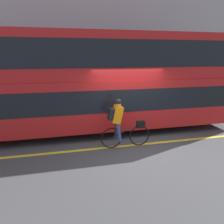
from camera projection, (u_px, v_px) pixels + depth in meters
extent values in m
plane|color=#424244|center=(132.00, 145.00, 7.42)|extent=(80.00, 80.00, 0.00)
cube|color=yellow|center=(133.00, 145.00, 7.38)|extent=(50.00, 0.14, 0.01)
cube|color=gray|center=(103.00, 109.00, 12.13)|extent=(60.00, 2.10, 0.15)
cube|color=#9E9EA3|center=(98.00, 30.00, 12.19)|extent=(60.00, 0.30, 8.64)
cylinder|color=black|center=(172.00, 113.00, 9.47)|extent=(1.03, 0.30, 1.03)
cylinder|color=black|center=(0.00, 125.00, 7.91)|extent=(1.03, 0.30, 1.03)
cube|color=#B21919|center=(94.00, 101.00, 8.52)|extent=(11.08, 2.41, 1.79)
cube|color=black|center=(94.00, 96.00, 8.46)|extent=(10.64, 2.43, 0.79)
cube|color=#B21919|center=(93.00, 56.00, 8.09)|extent=(11.08, 2.31, 1.64)
cube|color=black|center=(93.00, 54.00, 8.07)|extent=(10.64, 2.33, 0.92)
torus|color=black|center=(139.00, 136.00, 7.29)|extent=(0.70, 0.04, 0.70)
torus|color=black|center=(112.00, 138.00, 7.08)|extent=(0.70, 0.04, 0.70)
cylinder|color=black|center=(126.00, 130.00, 7.13)|extent=(0.97, 0.03, 0.48)
cylinder|color=black|center=(115.00, 130.00, 7.04)|extent=(0.03, 0.03, 0.51)
cube|color=black|center=(141.00, 124.00, 7.20)|extent=(0.26, 0.16, 0.22)
cube|color=orange|center=(117.00, 114.00, 6.92)|extent=(0.37, 0.32, 0.58)
cube|color=black|center=(111.00, 114.00, 6.87)|extent=(0.21, 0.26, 0.38)
cylinder|color=#384C7A|center=(117.00, 131.00, 7.16)|extent=(0.22, 0.11, 0.63)
cylinder|color=#384C7A|center=(119.00, 132.00, 6.99)|extent=(0.19, 0.11, 0.63)
sphere|color=tan|center=(118.00, 103.00, 6.84)|extent=(0.19, 0.19, 0.19)
sphere|color=black|center=(118.00, 102.00, 6.83)|extent=(0.21, 0.21, 0.21)
cylinder|color=#194C23|center=(50.00, 102.00, 11.26)|extent=(0.50, 0.50, 0.88)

